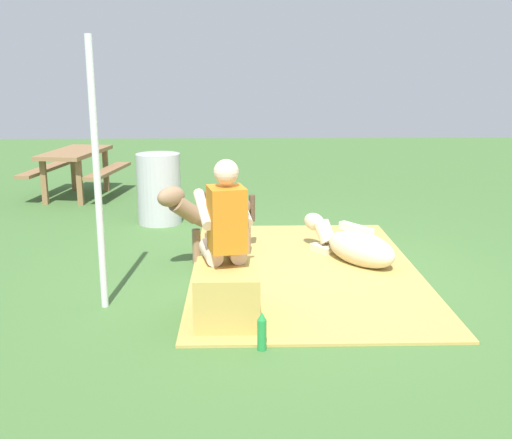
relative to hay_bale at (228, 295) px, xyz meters
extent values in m
plane|color=#426B33|center=(1.07, -0.56, -0.23)|extent=(24.00, 24.00, 0.00)
cube|color=tan|center=(1.26, -0.77, -0.22)|extent=(3.50, 2.29, 0.02)
cube|color=tan|center=(0.00, 0.00, 0.00)|extent=(0.67, 0.52, 0.46)
cylinder|color=beige|center=(0.22, 0.14, 0.30)|extent=(0.42, 0.22, 0.14)
cylinder|color=beige|center=(0.42, 0.18, 0.00)|extent=(0.11, 0.11, 0.46)
cube|color=black|center=(0.42, 0.18, -0.20)|extent=(0.24, 0.15, 0.06)
cylinder|color=beige|center=(0.27, -0.05, 0.30)|extent=(0.42, 0.22, 0.14)
cylinder|color=beige|center=(0.46, -0.01, 0.00)|extent=(0.11, 0.11, 0.46)
cube|color=black|center=(0.46, -0.01, -0.20)|extent=(0.24, 0.15, 0.06)
cube|color=orange|center=(0.05, 0.00, 0.63)|extent=(0.35, 0.34, 0.52)
cylinder|color=beige|center=(0.19, 0.20, 0.68)|extent=(0.51, 0.20, 0.26)
cylinder|color=beige|center=(0.26, -0.12, 0.68)|extent=(0.51, 0.20, 0.26)
sphere|color=beige|center=(0.05, 0.00, 1.01)|extent=(0.20, 0.20, 0.20)
ellipsoid|color=#8C6B4C|center=(1.67, 0.09, 0.31)|extent=(0.82, 0.82, 0.34)
cylinder|color=#8C6B4C|center=(1.40, 0.22, -0.04)|extent=(0.09, 0.09, 0.37)
cylinder|color=#8C6B4C|center=(1.55, 0.36, -0.04)|extent=(0.09, 0.09, 0.37)
cylinder|color=#8C6B4C|center=(1.80, -0.18, -0.04)|extent=(0.09, 0.09, 0.37)
cylinder|color=#8C6B4C|center=(1.94, -0.03, -0.04)|extent=(0.09, 0.09, 0.37)
cylinder|color=#8C6B4C|center=(1.32, 0.44, 0.41)|extent=(0.39, 0.38, 0.33)
ellipsoid|color=#8C6B4C|center=(1.19, 0.57, 0.57)|extent=(0.34, 0.34, 0.20)
cube|color=#4D3A2A|center=(1.67, 0.09, 0.50)|extent=(0.47, 0.46, 0.08)
cylinder|color=#4D3A2A|center=(2.01, -0.24, 0.26)|extent=(0.07, 0.07, 0.30)
ellipsoid|color=beige|center=(1.43, -1.37, -0.05)|extent=(0.95, 0.83, 0.36)
cube|color=beige|center=(1.88, -1.07, -0.18)|extent=(0.37, 0.36, 0.10)
cylinder|color=beige|center=(1.89, -1.05, 0.01)|extent=(0.34, 0.31, 0.30)
ellipsoid|color=beige|center=(2.04, -0.95, 0.09)|extent=(0.34, 0.30, 0.20)
cube|color=#F2EDC5|center=(1.50, -1.33, 0.15)|extent=(0.41, 0.32, 0.08)
cylinder|color=#268C3F|center=(-0.53, -0.26, -0.11)|extent=(0.07, 0.07, 0.24)
cone|color=#268C3F|center=(-0.53, -0.26, 0.04)|extent=(0.06, 0.06, 0.06)
cylinder|color=#B2B2B7|center=(3.30, 0.97, 0.24)|extent=(0.58, 0.58, 0.93)
cylinder|color=silver|center=(0.35, 1.08, 0.92)|extent=(0.06, 0.06, 2.30)
cube|color=olive|center=(4.98, 2.49, 0.49)|extent=(1.59, 0.91, 0.06)
cube|color=olive|center=(4.91, 1.97, 0.21)|extent=(1.52, 0.46, 0.05)
cube|color=olive|center=(5.06, 3.02, 0.21)|extent=(1.52, 0.46, 0.05)
cube|color=olive|center=(5.57, 2.69, 0.12)|extent=(0.08, 0.08, 0.69)
cube|color=olive|center=(5.49, 2.13, 0.12)|extent=(0.08, 0.08, 0.69)
cube|color=olive|center=(4.48, 2.85, 0.12)|extent=(0.08, 0.08, 0.69)
cube|color=olive|center=(4.40, 2.30, 0.12)|extent=(0.08, 0.08, 0.69)
camera|label=1|loc=(-4.72, -0.11, 1.82)|focal=43.15mm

